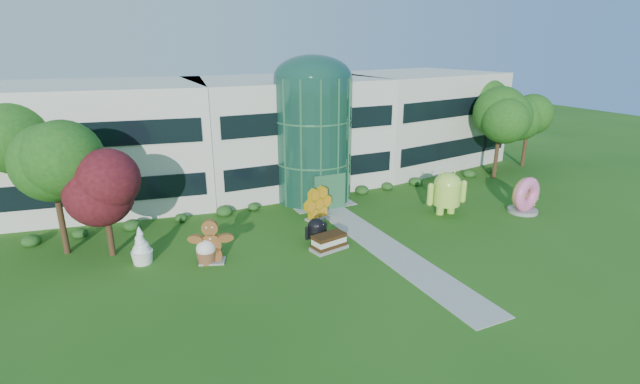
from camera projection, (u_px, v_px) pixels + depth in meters
name	position (u px, v px, depth m)	size (l,w,h in m)	color
ground	(396.00, 255.00, 28.06)	(140.00, 140.00, 0.00)	#215114
building	(285.00, 130.00, 42.06)	(46.00, 15.00, 9.30)	beige
atrium	(313.00, 140.00, 36.84)	(6.00, 6.00, 9.80)	#194738
walkway	(378.00, 243.00, 29.77)	(2.40, 20.00, 0.04)	#9E9E93
tree_red	(106.00, 209.00, 27.19)	(4.00, 4.00, 6.00)	#3F0C14
trees_backdrop	(308.00, 146.00, 37.91)	(52.00, 8.00, 8.40)	#194E13
android_green	(447.00, 190.00, 34.33)	(3.31, 2.20, 3.75)	#AEDD46
android_black	(316.00, 229.00, 29.51)	(1.72, 1.15, 1.95)	black
donut	(525.00, 195.00, 34.73)	(2.71, 1.30, 2.82)	#E45698
gingerbread	(211.00, 241.00, 26.81)	(2.91, 1.12, 2.69)	brown
ice_cream_sandwich	(329.00, 242.00, 28.72)	(2.28, 1.14, 1.02)	#31190B
honeycomb	(318.00, 205.00, 33.53)	(2.76, 0.99, 2.17)	orange
froyo	(141.00, 245.00, 26.77)	(1.32, 1.32, 2.27)	white
cupcake	(206.00, 251.00, 26.92)	(1.23, 1.23, 1.48)	white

